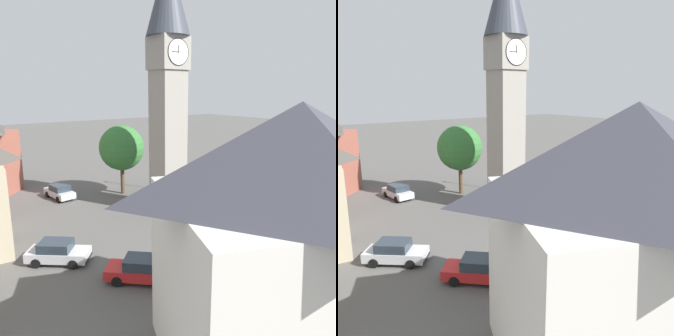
% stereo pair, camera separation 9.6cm
% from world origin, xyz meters
% --- Properties ---
extents(ground_plane, '(200.00, 200.00, 0.00)m').
position_xyz_m(ground_plane, '(0.00, 0.00, 0.00)').
color(ground_plane, '#565451').
extents(clock_tower, '(3.94, 3.94, 23.17)m').
position_xyz_m(clock_tower, '(0.00, 0.00, 13.59)').
color(clock_tower, gray).
rests_on(clock_tower, ground).
extents(car_blue_kerb, '(3.91, 4.26, 1.53)m').
position_xyz_m(car_blue_kerb, '(-7.47, 1.58, 0.76)').
color(car_blue_kerb, gold).
rests_on(car_blue_kerb, ground).
extents(car_silver_kerb, '(4.15, 4.07, 1.53)m').
position_xyz_m(car_silver_kerb, '(9.06, 9.29, 0.76)').
color(car_silver_kerb, red).
rests_on(car_silver_kerb, ground).
extents(car_red_corner, '(2.23, 4.32, 1.53)m').
position_xyz_m(car_red_corner, '(7.34, -9.72, 0.76)').
color(car_red_corner, silver).
rests_on(car_red_corner, ground).
extents(car_white_side, '(4.25, 3.94, 1.53)m').
position_xyz_m(car_white_side, '(12.30, 4.05, 0.76)').
color(car_white_side, silver).
rests_on(car_white_side, ground).
extents(car_black_far, '(3.93, 4.25, 1.53)m').
position_xyz_m(car_black_far, '(-9.52, -8.41, 0.76)').
color(car_black_far, '#2D5BB7').
rests_on(car_black_far, ground).
extents(pedestrian, '(0.32, 0.54, 1.69)m').
position_xyz_m(pedestrian, '(0.54, 8.52, 1.01)').
color(pedestrian, black).
rests_on(pedestrian, ground).
extents(tree, '(4.98, 4.98, 7.72)m').
position_xyz_m(tree, '(0.97, -7.24, 5.21)').
color(tree, brown).
rests_on(tree, ground).
extents(building_shop_left, '(12.34, 11.25, 11.00)m').
position_xyz_m(building_shop_left, '(7.76, 18.35, 5.61)').
color(building_shop_left, beige).
rests_on(building_shop_left, ground).
extents(lamp_post, '(0.36, 0.36, 5.46)m').
position_xyz_m(lamp_post, '(-2.70, -6.90, 3.61)').
color(lamp_post, black).
rests_on(lamp_post, ground).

